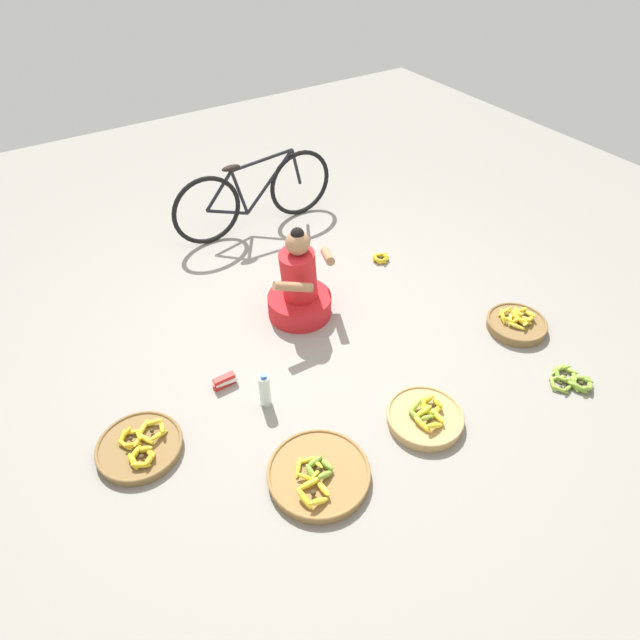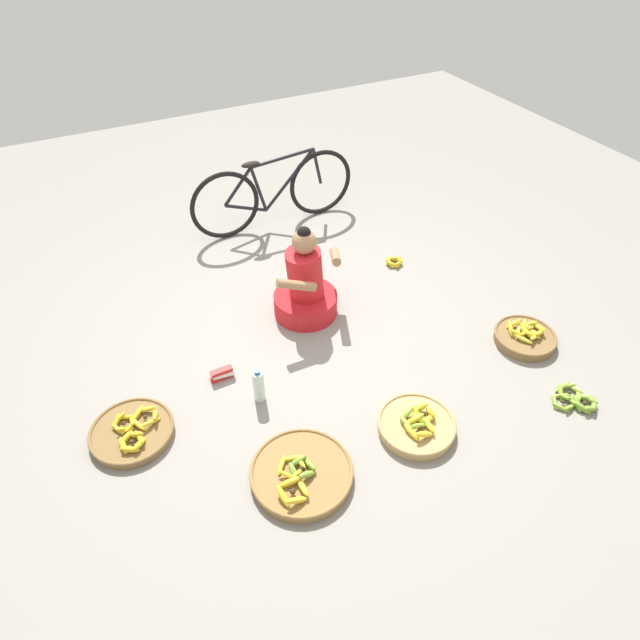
# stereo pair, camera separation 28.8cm
# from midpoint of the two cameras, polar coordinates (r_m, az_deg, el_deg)

# --- Properties ---
(ground_plane) EXTENTS (10.00, 10.00, 0.00)m
(ground_plane) POSITION_cam_midpoint_polar(r_m,az_deg,el_deg) (4.26, -3.38, -2.10)
(ground_plane) COLOR gray
(vendor_woman_front) EXTENTS (0.68, 0.53, 0.82)m
(vendor_woman_front) POSITION_cam_midpoint_polar(r_m,az_deg,el_deg) (4.33, -4.08, 3.30)
(vendor_woman_front) COLOR red
(vendor_woman_front) RESTS_ON ground
(bicycle_leaning) EXTENTS (1.70, 0.08, 0.73)m
(bicycle_leaning) POSITION_cam_midpoint_polar(r_m,az_deg,el_deg) (5.46, -8.41, 12.82)
(bicycle_leaning) COLOR black
(bicycle_leaning) RESTS_ON ground
(banana_basket_front_right) EXTENTS (0.55, 0.55, 0.13)m
(banana_basket_front_right) POSITION_cam_midpoint_polar(r_m,az_deg,el_deg) (3.77, -20.56, -12.44)
(banana_basket_front_right) COLOR brown
(banana_basket_front_right) RESTS_ON ground
(banana_basket_mid_left) EXTENTS (0.47, 0.47, 0.15)m
(banana_basket_mid_left) POSITION_cam_midpoint_polar(r_m,az_deg,el_deg) (4.55, 18.29, -0.41)
(banana_basket_mid_left) COLOR brown
(banana_basket_mid_left) RESTS_ON ground
(banana_basket_near_bicycle) EXTENTS (0.52, 0.52, 0.15)m
(banana_basket_near_bicycle) POSITION_cam_midpoint_polar(r_m,az_deg,el_deg) (3.72, 8.80, -10.14)
(banana_basket_near_bicycle) COLOR tan
(banana_basket_near_bicycle) RESTS_ON ground
(banana_basket_back_center) EXTENTS (0.64, 0.64, 0.14)m
(banana_basket_back_center) POSITION_cam_midpoint_polar(r_m,az_deg,el_deg) (3.43, -2.66, -15.98)
(banana_basket_back_center) COLOR olive
(banana_basket_back_center) RESTS_ON ground
(loose_bananas_back_left) EXTENTS (0.19, 0.19, 0.08)m
(loose_bananas_back_left) POSITION_cam_midpoint_polar(r_m,az_deg,el_deg) (5.09, 4.80, 6.48)
(loose_bananas_back_left) COLOR gold
(loose_bananas_back_left) RESTS_ON ground
(loose_bananas_back_right) EXTENTS (0.32, 0.32, 0.09)m
(loose_bananas_back_right) POSITION_cam_midpoint_polar(r_m,az_deg,el_deg) (4.25, 23.27, -5.93)
(loose_bananas_back_right) COLOR olive
(loose_bananas_back_right) RESTS_ON ground
(water_bottle) EXTENTS (0.08, 0.08, 0.28)m
(water_bottle) POSITION_cam_midpoint_polar(r_m,az_deg,el_deg) (3.75, -8.04, -7.38)
(water_bottle) COLOR silver
(water_bottle) RESTS_ON ground
(packet_carton_stack) EXTENTS (0.18, 0.07, 0.09)m
(packet_carton_stack) POSITION_cam_midpoint_polar(r_m,az_deg,el_deg) (3.97, -12.06, -6.36)
(packet_carton_stack) COLOR red
(packet_carton_stack) RESTS_ON ground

